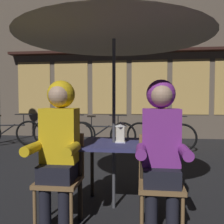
{
  "coord_description": "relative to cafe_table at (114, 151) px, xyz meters",
  "views": [
    {
      "loc": [
        0.3,
        -2.66,
        1.21
      ],
      "look_at": [
        0.0,
        -0.17,
        1.09
      ],
      "focal_mm": 39.22,
      "sensor_mm": 36.0,
      "label": 1
    }
  ],
  "objects": [
    {
      "name": "chair_right",
      "position": [
        0.48,
        -0.37,
        -0.15
      ],
      "size": [
        0.4,
        0.4,
        0.87
      ],
      "color": "olive",
      "rests_on": "ground_plane"
    },
    {
      "name": "cafe_table",
      "position": [
        0.0,
        0.0,
        0.0
      ],
      "size": [
        0.72,
        0.72,
        0.74
      ],
      "color": "navy",
      "rests_on": "ground_plane"
    },
    {
      "name": "bicycle_second",
      "position": [
        -1.74,
        3.41,
        -0.29
      ],
      "size": [
        1.67,
        0.27,
        0.84
      ],
      "color": "black",
      "rests_on": "ground_plane"
    },
    {
      "name": "chair_left",
      "position": [
        -0.48,
        -0.37,
        -0.15
      ],
      "size": [
        0.4,
        0.4,
        0.87
      ],
      "color": "olive",
      "rests_on": "ground_plane"
    },
    {
      "name": "lantern",
      "position": [
        0.07,
        0.01,
        0.22
      ],
      "size": [
        0.11,
        0.11,
        0.23
      ],
      "color": "white",
      "rests_on": "cafe_table"
    },
    {
      "name": "person_right_hooded",
      "position": [
        0.48,
        -0.43,
        0.21
      ],
      "size": [
        0.45,
        0.56,
        1.4
      ],
      "color": "black",
      "rests_on": "ground_plane"
    },
    {
      "name": "ground_plane",
      "position": [
        0.0,
        0.0,
        -0.64
      ],
      "size": [
        60.0,
        60.0,
        0.0
      ],
      "primitive_type": "plane",
      "color": "#232326"
    },
    {
      "name": "bicycle_third",
      "position": [
        -0.66,
        3.32,
        -0.29
      ],
      "size": [
        1.68,
        0.11,
        0.84
      ],
      "color": "black",
      "rests_on": "ground_plane"
    },
    {
      "name": "bicycle_fourth",
      "position": [
        0.76,
        3.24,
        -0.29
      ],
      "size": [
        1.65,
        0.41,
        0.84
      ],
      "color": "black",
      "rests_on": "ground_plane"
    },
    {
      "name": "bicycle_nearest",
      "position": [
        -3.15,
        3.31,
        -0.29
      ],
      "size": [
        1.64,
        0.45,
        0.84
      ],
      "color": "black",
      "rests_on": "ground_plane"
    },
    {
      "name": "person_left_hooded",
      "position": [
        -0.48,
        -0.43,
        0.21
      ],
      "size": [
        0.45,
        0.56,
        1.4
      ],
      "color": "black",
      "rests_on": "ground_plane"
    },
    {
      "name": "patio_umbrella",
      "position": [
        0.0,
        0.0,
        1.42
      ],
      "size": [
        2.1,
        2.1,
        2.31
      ],
      "color": "#4C4C51",
      "rests_on": "ground_plane"
    },
    {
      "name": "shopfront_building",
      "position": [
        0.54,
        5.39,
        2.45
      ],
      "size": [
        10.0,
        0.93,
        6.2
      ],
      "color": "#6B5B4C",
      "rests_on": "ground_plane"
    }
  ]
}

